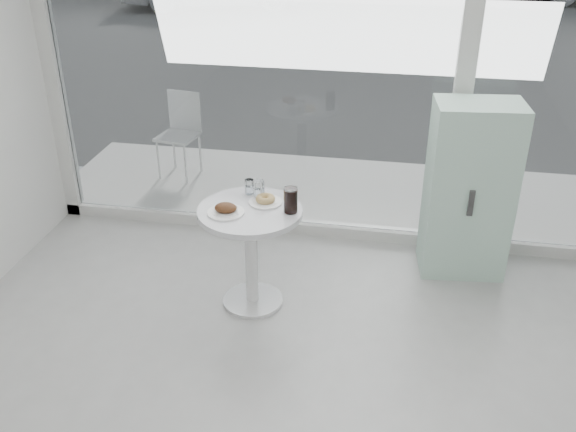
% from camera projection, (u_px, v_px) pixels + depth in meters
% --- Properties ---
extents(room_shell, '(6.00, 6.00, 6.00)m').
position_uv_depth(room_shell, '(203.00, 269.00, 1.60)').
color(room_shell, white).
rests_on(room_shell, ground).
extents(storefront, '(5.00, 0.14, 3.00)m').
position_uv_depth(storefront, '(356.00, 37.00, 4.77)').
color(storefront, silver).
rests_on(storefront, ground).
extents(main_table, '(0.72, 0.72, 0.77)m').
position_uv_depth(main_table, '(251.00, 237.00, 4.46)').
color(main_table, silver).
rests_on(main_table, ground).
extents(patio_deck, '(5.60, 1.60, 0.05)m').
position_uv_depth(patio_deck, '(347.00, 193.00, 6.27)').
color(patio_deck, silver).
rests_on(patio_deck, ground).
extents(mint_cabinet, '(0.67, 0.48, 1.36)m').
position_uv_depth(mint_cabinet, '(469.00, 190.00, 4.82)').
color(mint_cabinet, '#9ECAB7').
rests_on(mint_cabinet, ground).
extents(patio_chair, '(0.42, 0.42, 0.84)m').
position_uv_depth(patio_chair, '(181.00, 129.00, 6.43)').
color(patio_chair, silver).
rests_on(patio_chair, patio_deck).
extents(plate_fritter, '(0.25, 0.25, 0.07)m').
position_uv_depth(plate_fritter, '(226.00, 209.00, 4.29)').
color(plate_fritter, white).
rests_on(plate_fritter, main_table).
extents(plate_donut, '(0.23, 0.23, 0.06)m').
position_uv_depth(plate_donut, '(265.00, 200.00, 4.43)').
color(plate_donut, white).
rests_on(plate_donut, main_table).
extents(water_tumbler_a, '(0.07, 0.07, 0.11)m').
position_uv_depth(water_tumbler_a, '(249.00, 187.00, 4.54)').
color(water_tumbler_a, white).
rests_on(water_tumbler_a, main_table).
extents(water_tumbler_b, '(0.08, 0.08, 0.13)m').
position_uv_depth(water_tumbler_b, '(259.00, 190.00, 4.48)').
color(water_tumbler_b, white).
rests_on(water_tumbler_b, main_table).
extents(cola_glass, '(0.09, 0.09, 0.18)m').
position_uv_depth(cola_glass, '(291.00, 200.00, 4.28)').
color(cola_glass, white).
rests_on(cola_glass, main_table).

